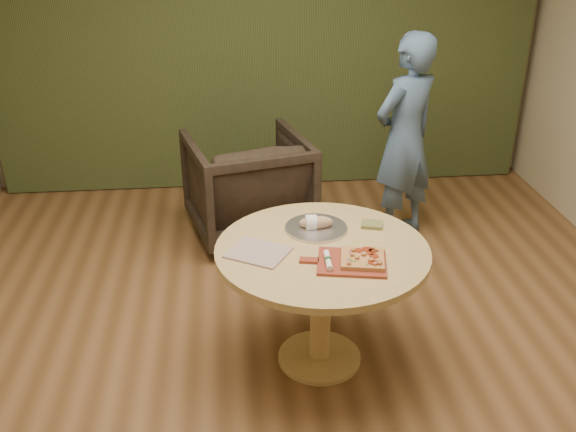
# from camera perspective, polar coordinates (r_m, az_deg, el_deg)

# --- Properties ---
(room_shell) EXTENTS (5.04, 6.04, 2.84)m
(room_shell) POSITION_cam_1_polar(r_m,az_deg,el_deg) (3.01, 1.39, 6.26)
(room_shell) COLOR brown
(room_shell) RESTS_ON ground
(curtain) EXTENTS (4.80, 0.14, 2.78)m
(curtain) POSITION_cam_1_polar(r_m,az_deg,el_deg) (5.81, -2.15, 15.91)
(curtain) COLOR #303C1B
(curtain) RESTS_ON ground
(pedestal_table) EXTENTS (1.16, 1.16, 0.75)m
(pedestal_table) POSITION_cam_1_polar(r_m,az_deg,el_deg) (3.53, 3.01, -4.82)
(pedestal_table) COLOR tan
(pedestal_table) RESTS_ON ground
(pizza_paddle) EXTENTS (0.47, 0.34, 0.01)m
(pizza_paddle) POSITION_cam_1_polar(r_m,az_deg,el_deg) (3.32, 5.51, -4.12)
(pizza_paddle) COLOR maroon
(pizza_paddle) RESTS_ON pedestal_table
(flatbread_pizza) EXTENTS (0.26, 0.26, 0.04)m
(flatbread_pizza) POSITION_cam_1_polar(r_m,az_deg,el_deg) (3.32, 6.68, -3.76)
(flatbread_pizza) COLOR tan
(flatbread_pizza) RESTS_ON pizza_paddle
(cutlery_roll) EXTENTS (0.04, 0.20, 0.03)m
(cutlery_roll) POSITION_cam_1_polar(r_m,az_deg,el_deg) (3.29, 3.58, -3.93)
(cutlery_roll) COLOR white
(cutlery_roll) RESTS_ON pizza_paddle
(newspaper) EXTENTS (0.39, 0.37, 0.01)m
(newspaper) POSITION_cam_1_polar(r_m,az_deg,el_deg) (3.41, -2.66, -3.25)
(newspaper) COLOR beige
(newspaper) RESTS_ON pedestal_table
(serving_tray) EXTENTS (0.36, 0.36, 0.02)m
(serving_tray) POSITION_cam_1_polar(r_m,az_deg,el_deg) (3.65, 2.51, -1.07)
(serving_tray) COLOR silver
(serving_tray) RESTS_ON pedestal_table
(bread_roll) EXTENTS (0.19, 0.09, 0.09)m
(bread_roll) POSITION_cam_1_polar(r_m,az_deg,el_deg) (3.63, 2.39, -0.57)
(bread_roll) COLOR tan
(bread_roll) RESTS_ON serving_tray
(green_packet) EXTENTS (0.14, 0.13, 0.02)m
(green_packet) POSITION_cam_1_polar(r_m,az_deg,el_deg) (3.71, 7.48, -0.75)
(green_packet) COLOR #525A28
(green_packet) RESTS_ON pedestal_table
(armchair) EXTENTS (1.06, 1.02, 0.91)m
(armchair) POSITION_cam_1_polar(r_m,az_deg,el_deg) (5.07, -3.60, 3.16)
(armchair) COLOR black
(armchair) RESTS_ON ground
(person_standing) EXTENTS (0.70, 0.64, 1.61)m
(person_standing) POSITION_cam_1_polar(r_m,az_deg,el_deg) (5.00, 10.33, 6.78)
(person_standing) COLOR #4A6A8C
(person_standing) RESTS_ON ground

